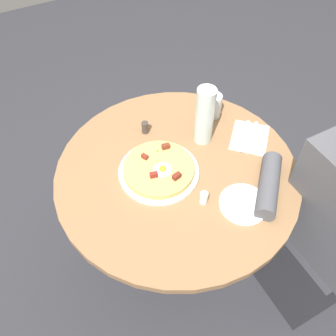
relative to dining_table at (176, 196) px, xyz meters
The scene contains 13 objects.
ground_plane 0.54m from the dining_table, ahead, with size 6.00×6.00×0.00m, color #2D2D33.
dining_table is the anchor object (origin of this frame).
person_seated 0.61m from the dining_table, 134.02° to the right, with size 0.50×0.46×1.14m.
pizza_plate 0.19m from the dining_table, 71.40° to the left, with size 0.30×0.30×0.01m, color silver.
breakfast_pizza 0.20m from the dining_table, 71.82° to the left, with size 0.26×0.26×0.04m.
bread_plate 0.32m from the dining_table, 152.24° to the right, with size 0.17×0.17×0.01m, color white.
napkin 0.38m from the dining_table, 88.59° to the right, with size 0.17×0.14×0.00m, color white.
fork 0.37m from the dining_table, 86.32° to the right, with size 0.18×0.01×0.01m, color silver.
knife 0.39m from the dining_table, 90.69° to the right, with size 0.18×0.01×0.01m, color silver.
water_glass 0.40m from the dining_table, 55.10° to the right, with size 0.07×0.07×0.10m, color silver.
water_bottle 0.35m from the dining_table, 60.48° to the right, with size 0.07×0.07×0.24m, color silver.
salt_shaker 0.25m from the dining_table, behind, with size 0.03×0.03×0.05m, color white.
pepper_shaker 0.30m from the dining_table, ahead, with size 0.03×0.03×0.05m, color #3F3833.
Camera 1 is at (-0.72, 0.42, 1.75)m, focal length 38.48 mm.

